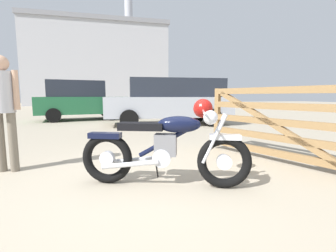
{
  "coord_description": "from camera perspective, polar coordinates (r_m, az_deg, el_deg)",
  "views": [
    {
      "loc": [
        -0.46,
        -2.79,
        1.09
      ],
      "look_at": [
        0.36,
        0.51,
        0.67
      ],
      "focal_mm": 25.61,
      "sensor_mm": 36.0,
      "label": 1
    }
  ],
  "objects": [
    {
      "name": "ground_plane",
      "position": [
        3.03,
        -4.37,
        -14.05
      ],
      "size": [
        80.0,
        80.0,
        0.0
      ],
      "primitive_type": "plane",
      "color": "tan"
    },
    {
      "name": "vintage_motorcycle",
      "position": [
        2.93,
        0.17,
        -4.75
      ],
      "size": [
        1.98,
        0.88,
        1.07
      ],
      "rotation": [
        0.0,
        0.0,
        -0.36
      ],
      "color": "black",
      "rests_on": "ground_plane"
    },
    {
      "name": "timber_gate",
      "position": [
        4.24,
        26.45,
        1.1
      ],
      "size": [
        1.06,
        2.41,
        1.6
      ],
      "rotation": [
        0.0,
        0.0,
        1.95
      ],
      "color": "olive",
      "rests_on": "ground_plane"
    },
    {
      "name": "bystander",
      "position": [
        4.13,
        -34.57,
        4.83
      ],
      "size": [
        0.45,
        0.3,
        1.66
      ],
      "rotation": [
        0.0,
        0.0,
        4.5
      ],
      "color": "#706656",
      "rests_on": "ground_plane"
    },
    {
      "name": "white_estate_far",
      "position": [
        11.79,
        -20.14,
        5.84
      ],
      "size": [
        4.11,
        2.27,
        1.78
      ],
      "rotation": [
        0.0,
        0.0,
        0.15
      ],
      "color": "black",
      "rests_on": "ground_plane"
    },
    {
      "name": "dark_sedan_left",
      "position": [
        13.96,
        -1.11,
        6.07
      ],
      "size": [
        4.31,
        2.16,
        1.67
      ],
      "rotation": [
        0.0,
        0.0,
        -0.07
      ],
      "color": "black",
      "rests_on": "ground_plane"
    },
    {
      "name": "silver_sedan_mid",
      "position": [
        9.24,
        0.69,
        6.18
      ],
      "size": [
        4.81,
        2.21,
        1.74
      ],
      "rotation": [
        0.0,
        0.0,
        3.07
      ],
      "color": "black",
      "rests_on": "ground_plane"
    },
    {
      "name": "industrial_building",
      "position": [
        35.58,
        -15.76,
        13.28
      ],
      "size": [
        16.54,
        13.82,
        20.16
      ],
      "rotation": [
        0.0,
        0.0,
        -0.0
      ],
      "color": "#B2B2B7",
      "rests_on": "ground_plane"
    }
  ]
}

